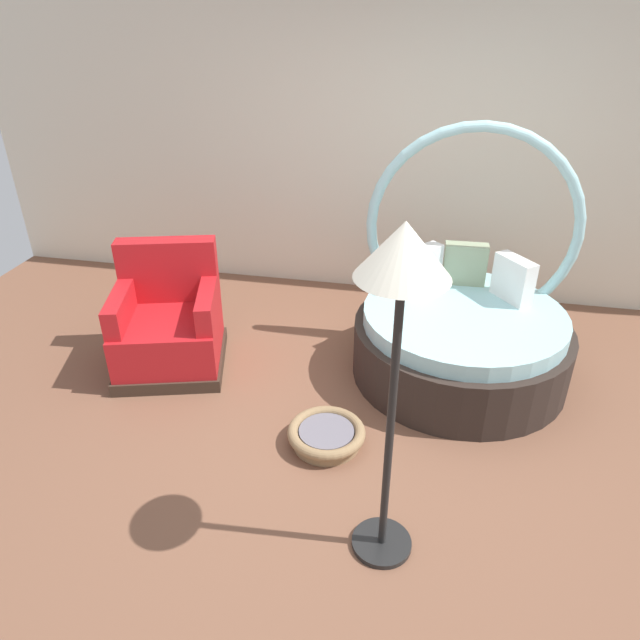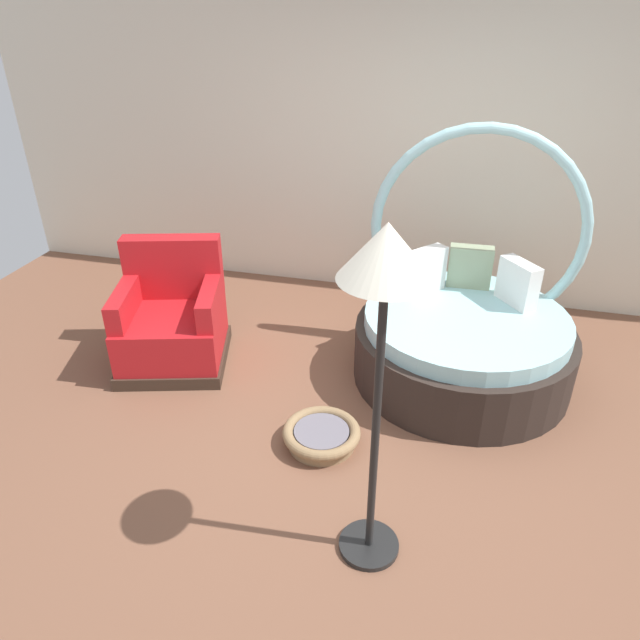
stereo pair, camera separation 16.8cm
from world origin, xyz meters
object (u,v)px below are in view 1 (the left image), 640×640
floor_lamp (401,288)px  round_daybed (462,327)px  red_armchair (169,326)px  pet_basket (326,435)px

floor_lamp → round_daybed: bearing=77.6°
round_daybed → red_armchair: 2.25m
round_daybed → floor_lamp: floor_lamp is taller
red_armchair → pet_basket: red_armchair is taller
pet_basket → red_armchair: bearing=152.9°
round_daybed → floor_lamp: (-0.39, -1.80, 1.16)m
red_armchair → floor_lamp: size_ratio=0.54×
red_armchair → floor_lamp: (1.82, -1.43, 1.20)m
red_armchair → pet_basket: (1.38, -0.71, -0.26)m
pet_basket → floor_lamp: (0.44, -0.73, 1.46)m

